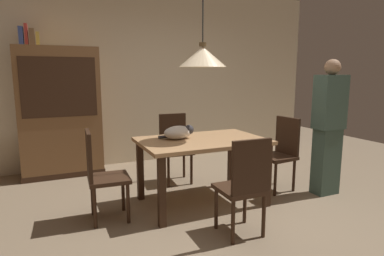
{
  "coord_description": "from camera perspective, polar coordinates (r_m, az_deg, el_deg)",
  "views": [
    {
      "loc": [
        -1.52,
        -2.71,
        1.49
      ],
      "look_at": [
        0.02,
        0.73,
        0.85
      ],
      "focal_mm": 30.59,
      "sensor_mm": 36.0,
      "label": 1
    }
  ],
  "objects": [
    {
      "name": "chair_right_side",
      "position": [
        4.34,
        15.26,
        -3.75
      ],
      "size": [
        0.44,
        0.44,
        0.93
      ],
      "color": "#382316",
      "rests_on": "ground"
    },
    {
      "name": "book_yellow_short",
      "position": [
        5.05,
        -25.3,
        13.82
      ],
      "size": [
        0.04,
        0.2,
        0.18
      ],
      "primitive_type": "cube",
      "color": "gold",
      "rests_on": "hutch_bookcase"
    },
    {
      "name": "dining_table",
      "position": [
        3.71,
        1.78,
        -3.5
      ],
      "size": [
        1.4,
        0.9,
        0.75
      ],
      "color": "tan",
      "rests_on": "ground"
    },
    {
      "name": "book_brown_thick",
      "position": [
        5.06,
        -26.12,
        13.99
      ],
      "size": [
        0.06,
        0.24,
        0.22
      ],
      "primitive_type": "cube",
      "color": "brown",
      "rests_on": "hutch_bookcase"
    },
    {
      "name": "cat_sleeping",
      "position": [
        3.69,
        -2.32,
        -0.74
      ],
      "size": [
        0.4,
        0.28,
        0.16
      ],
      "color": "silver",
      "rests_on": "dining_table"
    },
    {
      "name": "chair_near_front",
      "position": [
        3.01,
        9.17,
        -9.47
      ],
      "size": [
        0.41,
        0.41,
        0.93
      ],
      "color": "#382316",
      "rests_on": "ground"
    },
    {
      "name": "chair_far_back",
      "position": [
        4.53,
        -3.03,
        -2.89
      ],
      "size": [
        0.43,
        0.43,
        0.93
      ],
      "color": "#382316",
      "rests_on": "ground"
    },
    {
      "name": "book_blue_wide",
      "position": [
        5.06,
        -27.64,
        13.99
      ],
      "size": [
        0.06,
        0.24,
        0.24
      ],
      "primitive_type": "cube",
      "color": "#384C93",
      "rests_on": "hutch_bookcase"
    },
    {
      "name": "back_wall",
      "position": [
        5.58,
        -8.42,
        9.09
      ],
      "size": [
        6.4,
        0.1,
        2.9
      ],
      "primitive_type": "cube",
      "color": "beige",
      "rests_on": "ground"
    },
    {
      "name": "book_red_tall",
      "position": [
        5.06,
        -26.93,
        14.27
      ],
      "size": [
        0.04,
        0.22,
        0.28
      ],
      "primitive_type": "cube",
      "color": "#B73833",
      "rests_on": "hutch_bookcase"
    },
    {
      "name": "ground",
      "position": [
        3.45,
        4.8,
        -16.01
      ],
      "size": [
        10.0,
        10.0,
        0.0
      ],
      "primitive_type": "plane",
      "color": "#847056"
    },
    {
      "name": "hutch_bookcase",
      "position": [
        5.07,
        -21.94,
        2.11
      ],
      "size": [
        1.12,
        0.45,
        1.85
      ],
      "color": "brown",
      "rests_on": "ground"
    },
    {
      "name": "chair_left_side",
      "position": [
        3.42,
        -15.66,
        -7.34
      ],
      "size": [
        0.42,
        0.42,
        0.93
      ],
      "color": "#382316",
      "rests_on": "ground"
    },
    {
      "name": "person_standing",
      "position": [
        4.3,
        22.68,
        0.05
      ],
      "size": [
        0.36,
        0.22,
        1.65
      ],
      "color": "#3D564C",
      "rests_on": "ground"
    },
    {
      "name": "pendant_lamp",
      "position": [
        3.61,
        1.87,
        12.36
      ],
      "size": [
        0.52,
        0.52,
        1.3
      ],
      "color": "beige"
    }
  ]
}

